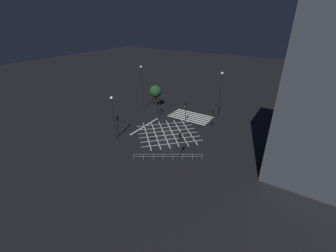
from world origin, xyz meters
TOP-DOWN VIEW (x-y plane):
  - ground_plane at (0.00, 0.00)m, footprint 200.00×200.00m
  - road_markings at (0.31, -5.14)m, footprint 13.57×18.46m
  - traffic_light_sw_main at (-6.08, -6.27)m, footprint 0.39×0.36m
  - traffic_light_se_cross at (6.05, -5.93)m, footprint 0.36×0.39m
  - traffic_light_ne_cross at (6.84, 5.91)m, footprint 0.36×0.39m
  - traffic_light_se_main at (6.96, -6.58)m, footprint 0.39×0.36m
  - traffic_light_median_south at (-0.35, -6.06)m, footprint 0.36×0.39m
  - traffic_light_nw_cross at (-5.99, 5.99)m, footprint 0.36×0.39m
  - street_lamp_east at (11.65, -7.24)m, footprint 0.54×0.54m
  - street_lamp_west at (6.62, 6.94)m, footprint 0.51×0.51m
  - street_lamp_far at (-5.64, -10.59)m, footprint 0.55×0.55m
  - street_tree_near at (10.12, -10.27)m, footprint 2.86×2.86m
  - pedestrian_railing at (-4.77, 7.46)m, footprint 8.85×5.68m

SIDE VIEW (x-z plane):
  - ground_plane at x=0.00m, z-range 0.00..0.00m
  - road_markings at x=0.31m, z-range 0.00..0.01m
  - pedestrian_railing at x=-4.77m, z-range 0.15..1.20m
  - traffic_light_sw_main at x=-6.08m, z-range 0.83..4.66m
  - traffic_light_se_main at x=6.96m, z-range 0.84..4.76m
  - traffic_light_se_cross at x=6.05m, z-range 0.88..5.00m
  - traffic_light_ne_cross at x=6.84m, z-range 0.88..5.01m
  - traffic_light_median_south at x=-0.35m, z-range 0.90..5.12m
  - traffic_light_nw_cross at x=-5.99m, z-range 0.93..5.32m
  - street_tree_near at x=10.12m, z-range 1.14..6.32m
  - street_lamp_west at x=6.62m, z-range 1.67..9.64m
  - street_lamp_east at x=11.65m, z-range 2.09..12.21m
  - street_lamp_far at x=-5.64m, z-range 2.11..12.29m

